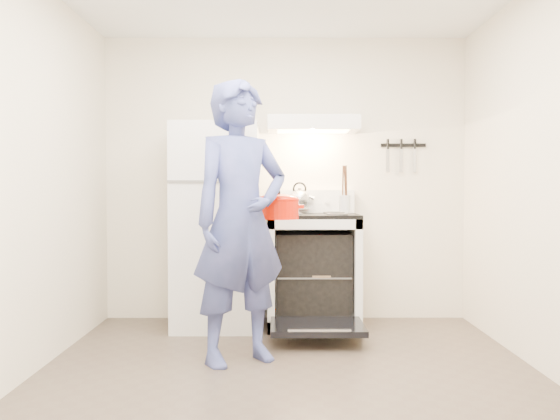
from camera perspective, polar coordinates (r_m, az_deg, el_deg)
The scene contains 15 objects.
floor at distance 3.95m, azimuth 0.80°, elevation -15.19°, with size 3.60×3.60×0.00m, color #493E34.
back_wall at distance 5.57m, azimuth 0.49°, elevation 2.86°, with size 3.20×0.02×2.50m, color beige.
refrigerator at distance 5.26m, azimuth -5.81°, elevation -1.46°, with size 0.70×0.70×1.70m, color silver.
stove_body at distance 5.30m, azimuth 3.03°, elevation -5.66°, with size 0.76×0.65×0.92m, color silver.
cooktop at distance 5.26m, azimuth 3.04°, elevation -0.53°, with size 0.76×0.65×0.03m, color black.
backsplash at distance 5.54m, azimuth 2.87°, elevation 0.79°, with size 0.76×0.07×0.20m, color silver.
oven_door at distance 4.77m, azimuth 3.43°, elevation -10.60°, with size 0.70×0.54×0.04m, color black.
oven_rack at distance 5.30m, azimuth 3.03°, elevation -5.88°, with size 0.60×0.52×0.01m, color slate.
range_hood at distance 5.36m, azimuth 3.01°, elevation 7.82°, with size 0.76×0.50×0.12m, color silver.
knife_strip at distance 5.68m, azimuth 11.20°, elevation 5.83°, with size 0.40×0.02×0.03m, color black.
pizza_stone at distance 5.22m, azimuth 3.70°, elevation -5.85°, with size 0.36×0.36×0.02m, color #7F6247.
tea_kettle at distance 5.47m, azimuth 1.80°, elevation 1.14°, with size 0.22×0.18×0.27m, color #B9B9BE, non-canonical shape.
utensil_jar at distance 5.02m, azimuth 5.95°, elevation 0.60°, with size 0.09×0.09×0.13m, color silver.
person at distance 4.16m, azimuth -3.63°, elevation -1.05°, with size 0.69×0.45×1.89m, color navy.
dutch_oven at distance 4.45m, azimuth -0.18°, elevation 0.06°, with size 0.37×0.30×0.24m, color red, non-canonical shape.
Camera 1 is at (-0.06, -3.77, 1.17)m, focal length 40.00 mm.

